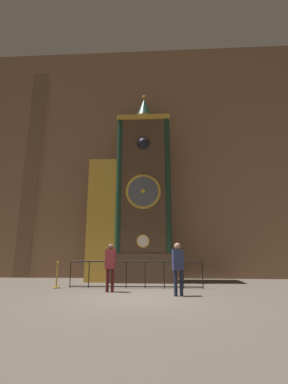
{
  "coord_description": "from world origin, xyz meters",
  "views": [
    {
      "loc": [
        0.68,
        -8.39,
        1.43
      ],
      "look_at": [
        0.02,
        4.17,
        4.28
      ],
      "focal_mm": 24.0,
      "sensor_mm": 36.0,
      "label": 1
    }
  ],
  "objects_px": {
    "clock_tower": "(135,200)",
    "stanchion_post": "(57,279)",
    "visitor_far": "(178,263)",
    "visitor_near": "(110,263)"
  },
  "relations": [
    {
      "from": "clock_tower",
      "to": "stanchion_post",
      "type": "distance_m",
      "value": 5.1
    },
    {
      "from": "visitor_far",
      "to": "stanchion_post",
      "type": "distance_m",
      "value": 4.86
    },
    {
      "from": "clock_tower",
      "to": "stanchion_post",
      "type": "bearing_deg",
      "value": -140.24
    },
    {
      "from": "visitor_far",
      "to": "stanchion_post",
      "type": "relative_size",
      "value": 1.67
    },
    {
      "from": "visitor_near",
      "to": "visitor_far",
      "type": "height_order",
      "value": "visitor_far"
    },
    {
      "from": "visitor_far",
      "to": "stanchion_post",
      "type": "height_order",
      "value": "visitor_far"
    },
    {
      "from": "stanchion_post",
      "to": "visitor_far",
      "type": "bearing_deg",
      "value": -18.48
    },
    {
      "from": "stanchion_post",
      "to": "visitor_near",
      "type": "bearing_deg",
      "value": -20.66
    },
    {
      "from": "clock_tower",
      "to": "visitor_near",
      "type": "relative_size",
      "value": 5.9
    },
    {
      "from": "clock_tower",
      "to": "visitor_far",
      "type": "bearing_deg",
      "value": -65.42
    }
  ]
}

